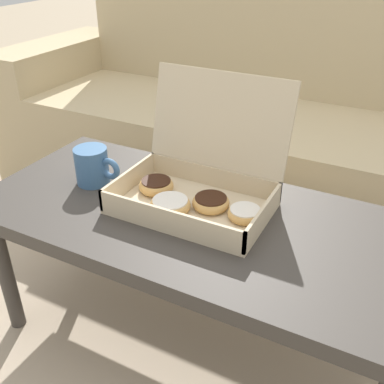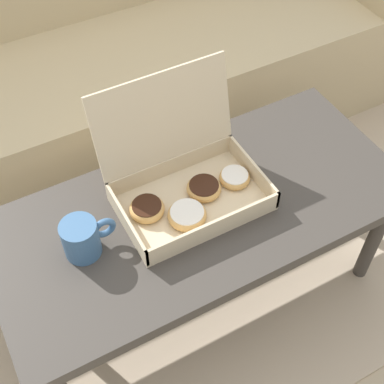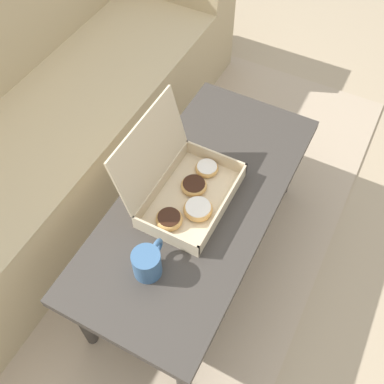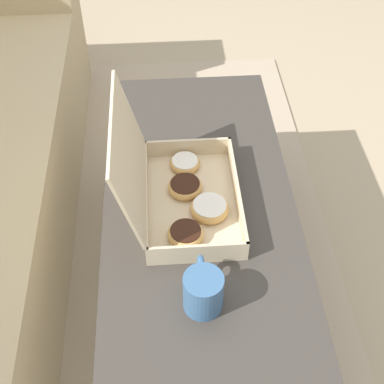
% 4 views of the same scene
% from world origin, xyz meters
% --- Properties ---
extents(ground_plane, '(12.00, 12.00, 0.00)m').
position_xyz_m(ground_plane, '(0.00, 0.00, 0.00)').
color(ground_plane, tan).
extents(area_rug, '(2.67, 1.75, 0.01)m').
position_xyz_m(area_rug, '(0.00, 0.30, 0.01)').
color(area_rug, tan).
rests_on(area_rug, ground_plane).
extents(couch, '(2.55, 0.76, 0.99)m').
position_xyz_m(couch, '(0.00, 0.78, 0.34)').
color(couch, tan).
rests_on(couch, ground_plane).
extents(coffee_table, '(1.14, 0.52, 0.45)m').
position_xyz_m(coffee_table, '(0.00, -0.08, 0.41)').
color(coffee_table, '#3D3833').
rests_on(coffee_table, ground_plane).
extents(pastry_box, '(0.39, 0.32, 0.31)m').
position_xyz_m(pastry_box, '(-0.02, -0.03, 0.51)').
color(pastry_box, beige).
rests_on(pastry_box, coffee_table).
extents(coffee_mug, '(0.14, 0.09, 0.10)m').
position_xyz_m(coffee_mug, '(-0.33, -0.06, 0.50)').
color(coffee_mug, '#3D6693').
rests_on(coffee_mug, coffee_table).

